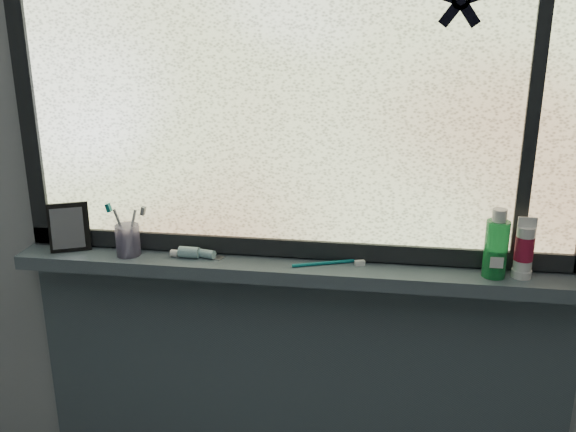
# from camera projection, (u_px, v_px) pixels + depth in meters

# --- Properties ---
(wall_back) EXTENTS (3.00, 0.01, 2.50)m
(wall_back) POSITION_uv_depth(u_px,v_px,m) (299.00, 178.00, 1.80)
(wall_back) COLOR #9EA3A8
(wall_back) RESTS_ON ground
(windowsill) EXTENTS (1.62, 0.14, 0.04)m
(windowsill) POSITION_uv_depth(u_px,v_px,m) (295.00, 270.00, 1.80)
(windowsill) COLOR #46545E
(windowsill) RESTS_ON wall_back
(sill_apron) EXTENTS (1.62, 0.02, 0.98)m
(sill_apron) POSITION_uv_depth(u_px,v_px,m) (297.00, 412.00, 2.02)
(sill_apron) COLOR #46545E
(sill_apron) RESTS_ON floor
(window_pane) EXTENTS (1.50, 0.01, 1.00)m
(window_pane) POSITION_uv_depth(u_px,v_px,m) (298.00, 77.00, 1.69)
(window_pane) COLOR silver
(window_pane) RESTS_ON wall_back
(frame_bottom) EXTENTS (1.60, 0.03, 0.05)m
(frame_bottom) POSITION_uv_depth(u_px,v_px,m) (297.00, 248.00, 1.83)
(frame_bottom) COLOR black
(frame_bottom) RESTS_ON windowsill
(frame_left) EXTENTS (0.05, 0.03, 1.10)m
(frame_left) POSITION_uv_depth(u_px,v_px,m) (24.00, 73.00, 1.79)
(frame_left) COLOR black
(frame_left) RESTS_ON wall_back
(frame_mullion) EXTENTS (0.03, 0.03, 1.00)m
(frame_mullion) POSITION_uv_depth(u_px,v_px,m) (536.00, 81.00, 1.60)
(frame_mullion) COLOR black
(frame_mullion) RESTS_ON wall_back
(starfish_sticker) EXTENTS (0.15, 0.02, 0.15)m
(starfish_sticker) POSITION_uv_depth(u_px,v_px,m) (461.00, 1.00, 1.56)
(starfish_sticker) COLOR black
(starfish_sticker) RESTS_ON window_pane
(vanity_mirror) EXTENTS (0.13, 0.10, 0.14)m
(vanity_mirror) POSITION_uv_depth(u_px,v_px,m) (69.00, 227.00, 1.87)
(vanity_mirror) COLOR black
(vanity_mirror) RESTS_ON windowsill
(toothpaste_tube) EXTENTS (0.19, 0.06, 0.03)m
(toothpaste_tube) POSITION_uv_depth(u_px,v_px,m) (196.00, 253.00, 1.83)
(toothpaste_tube) COLOR silver
(toothpaste_tube) RESTS_ON windowsill
(toothbrush_cup) EXTENTS (0.07, 0.07, 0.09)m
(toothbrush_cup) POSITION_uv_depth(u_px,v_px,m) (128.00, 240.00, 1.85)
(toothbrush_cup) COLOR #A096C6
(toothbrush_cup) RESTS_ON windowsill
(toothbrush_lying) EXTENTS (0.21, 0.10, 0.01)m
(toothbrush_lying) POSITION_uv_depth(u_px,v_px,m) (323.00, 262.00, 1.79)
(toothbrush_lying) COLOR #0D7277
(toothbrush_lying) RESTS_ON windowsill
(mouthwash_bottle) EXTENTS (0.07, 0.07, 0.16)m
(mouthwash_bottle) POSITION_uv_depth(u_px,v_px,m) (496.00, 243.00, 1.69)
(mouthwash_bottle) COLOR green
(mouthwash_bottle) RESTS_ON windowsill
(cream_tube) EXTENTS (0.05, 0.05, 0.12)m
(cream_tube) POSITION_uv_depth(u_px,v_px,m) (525.00, 246.00, 1.68)
(cream_tube) COLOR silver
(cream_tube) RESTS_ON windowsill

